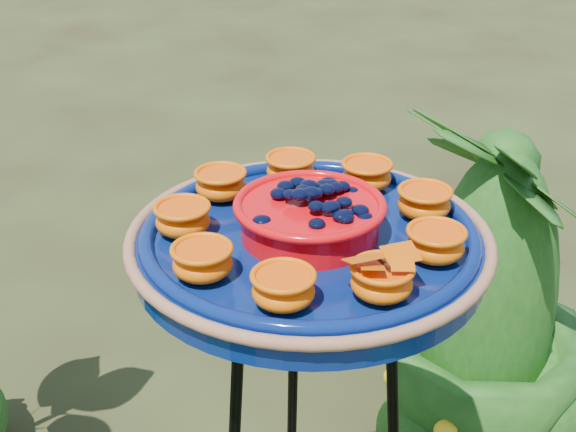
% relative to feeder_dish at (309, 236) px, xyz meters
% --- Properties ---
extents(feeder_dish, '(0.48, 0.48, 0.10)m').
position_rel_feeder_dish_xyz_m(feeder_dish, '(0.00, 0.00, 0.00)').
color(feeder_dish, '#071956').
rests_on(feeder_dish, tripod_stand).
extents(shrub_back_right, '(0.58, 0.58, 0.87)m').
position_rel_feeder_dish_xyz_m(shrub_back_right, '(0.54, 0.46, -0.48)').
color(shrub_back_right, '#174913').
rests_on(shrub_back_right, ground).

